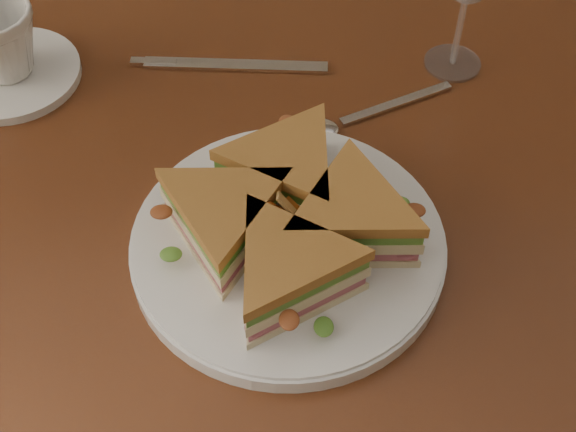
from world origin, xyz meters
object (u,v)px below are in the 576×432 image
Objects in this scene: sandwich_wedges at (288,220)px; saucer at (11,74)px; table at (313,251)px; plate at (288,246)px; knife at (222,65)px; spoon at (335,124)px.

saucer is at bearing 138.84° from sandwich_wedges.
table is at bearing 66.86° from sandwich_wedges.
table is 0.16m from sandwich_wedges.
plate reaches higher than knife.
table is at bearing 66.86° from plate.
plate is at bearing -41.16° from saucer.
sandwich_wedges reaches higher than table.
plate is 1.60× the size of spoon.
spoon and saucer have the same top height.
plate is at bearing 0.00° from sandwich_wedges.
saucer is at bearing 150.72° from table.
knife is at bearing 102.76° from sandwich_wedges.
plate reaches higher than table.
spoon is 1.16× the size of saucer.
plate is 1.87× the size of saucer.
plate is 0.16m from spoon.
sandwich_wedges reaches higher than spoon.
spoon is at bearing 69.87° from sandwich_wedges.
sandwich_wedges reaches higher than knife.
knife reaches higher than table.
table is 0.13m from plate.
plate reaches higher than spoon.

